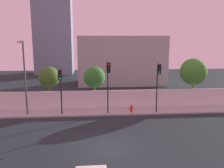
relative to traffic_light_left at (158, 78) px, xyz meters
name	(u,v)px	position (x,y,z in m)	size (l,w,h in m)	color
ground_plane	(109,148)	(-5.14, -6.99, -3.65)	(80.00, 80.00, 0.00)	#1D272A
sidewalk	(103,112)	(-5.14, 1.21, -3.57)	(36.00, 2.40, 0.15)	#A7A7A7
perimeter_wall	(102,99)	(-5.14, 2.50, -2.60)	(36.00, 0.18, 1.80)	silver
traffic_light_left	(158,78)	(0.00, 0.00, 0.00)	(0.36, 1.30, 4.81)	black
traffic_light_center	(108,77)	(-4.72, -0.26, 0.19)	(0.34, 1.82, 5.05)	black
traffic_light_right	(60,82)	(-9.09, 0.05, -0.32)	(0.35, 1.17, 4.34)	black
street_lamp_curbside	(24,72)	(-12.35, 0.48, 0.64)	(0.72, 2.13, 6.98)	#4C4C51
fire_hydrant	(131,108)	(-2.41, 0.59, -3.10)	(0.44, 0.26, 0.75)	red
roadside_tree_leftmost	(49,77)	(-10.69, 3.69, -0.43)	(2.23, 2.23, 4.35)	brown
roadside_tree_midleft	(94,77)	(-5.94, 3.69, -0.50)	(2.30, 2.30, 4.31)	brown
roadside_tree_midright	(193,72)	(4.93, 3.69, -0.04)	(2.96, 2.96, 5.09)	brown
low_building_distant	(121,60)	(-1.52, 16.50, 0.11)	(13.43, 6.00, 7.51)	#A2A2A2
tower_on_skyline	(53,11)	(-13.64, 28.50, 8.57)	(7.29, 5.00, 24.43)	gray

